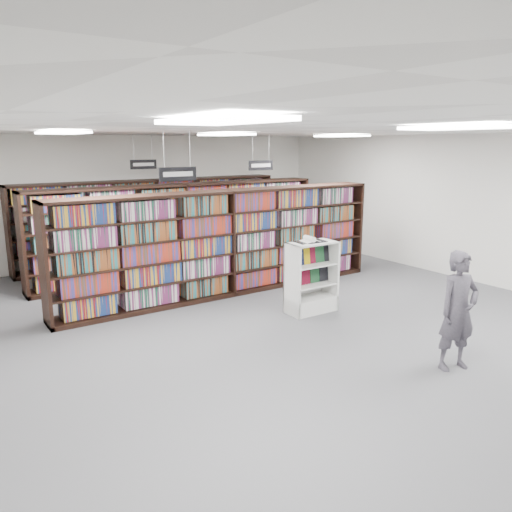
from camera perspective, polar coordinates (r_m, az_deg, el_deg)
floor at (r=8.67m, az=3.62°, el=-7.45°), size 12.00×12.00×0.00m
ceiling at (r=8.15m, az=3.95°, el=14.18°), size 10.00×12.00×0.10m
wall_back at (r=13.47m, az=-12.14°, el=6.51°), size 10.00×0.10×3.20m
wall_right at (r=11.97m, az=23.15°, el=5.03°), size 0.10×12.00×3.20m
bookshelf_row_near at (r=9.99m, az=-3.30°, el=1.51°), size 7.00×0.60×2.10m
bookshelf_row_mid at (r=11.73m, az=-8.32°, el=3.06°), size 7.00×0.60×2.10m
bookshelf_row_far at (r=13.26m, az=-11.54°, el=4.05°), size 7.00×0.60×2.10m
aisle_sign_left at (r=8.23m, az=-8.92°, el=9.39°), size 0.65×0.02×0.80m
aisle_sign_right at (r=11.46m, az=0.55°, el=10.42°), size 0.65×0.02×0.80m
aisle_sign_center at (r=12.29m, az=-12.74°, el=10.27°), size 0.65×0.02×0.80m
troffer_front_left at (r=3.98m, az=-3.95°, el=15.22°), size 0.60×1.20×0.04m
troffer_front_center at (r=6.07m, az=22.13°, el=13.46°), size 0.60×1.20×0.04m
troffer_back_left at (r=8.67m, az=-21.26°, el=13.02°), size 0.60×1.20×0.04m
troffer_back_center at (r=9.80m, az=-3.46°, el=13.70°), size 0.60×1.20×0.04m
troffer_back_right at (r=11.62m, az=9.73°, el=13.38°), size 0.60×1.20×0.04m
endcap_display at (r=9.09m, az=6.21°, el=-3.54°), size 0.93×0.47×1.29m
open_book at (r=8.87m, az=6.19°, el=1.83°), size 0.57×0.37×0.12m
shopper at (r=7.20m, az=22.11°, el=-5.84°), size 0.67×0.52×1.62m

